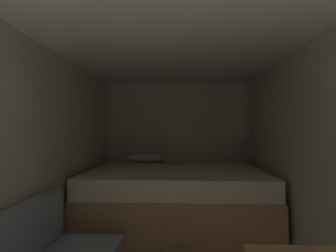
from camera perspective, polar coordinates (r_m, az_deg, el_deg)
The scene contains 5 objects.
wall_back at distance 4.76m, azimuth 1.90°, elevation -3.88°, with size 2.53×0.05×2.10m, color beige.
wall_left at distance 2.66m, azimuth -27.01°, elevation -6.23°, with size 0.05×4.85×2.10m, color beige.
wall_right at distance 2.59m, azimuth 29.60°, elevation -6.38°, with size 0.05×4.85×2.10m, color beige.
ceiling_slab at distance 2.44m, azimuth 0.83°, elevation 18.81°, with size 2.53×4.85×0.05m, color white.
bed at distance 3.89m, azimuth 1.59°, elevation -14.43°, with size 2.31×1.81×0.93m.
Camera 1 is at (0.08, -0.32, 1.31)m, focal length 29.76 mm.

